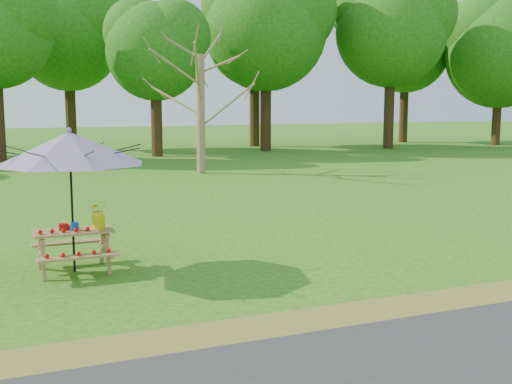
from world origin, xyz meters
name	(u,v)px	position (x,y,z in m)	size (l,w,h in m)	color
ground	(279,265)	(0.00, 0.00, 0.00)	(120.00, 120.00, 0.00)	#246613
drygrass_strip	(373,316)	(0.00, -2.80, 0.00)	(120.00, 1.20, 0.01)	olive
bare_tree	(199,4)	(3.00, 13.44, 6.16)	(6.29, 6.29, 10.15)	brown
picnic_table	(74,251)	(-3.15, 0.83, 0.33)	(1.20, 1.32, 0.67)	#996F45
patio_umbrella	(70,148)	(-3.15, 0.84, 1.95)	(2.68, 2.68, 2.27)	black
produce_bins	(70,226)	(-3.20, 0.87, 0.72)	(0.29, 0.33, 0.13)	#B30E11
tomatoes_row	(64,231)	(-3.30, 0.66, 0.71)	(0.77, 0.13, 0.07)	red
flower_bucket	(98,213)	(-2.76, 0.82, 0.91)	(0.31, 0.28, 0.45)	#D9C60B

